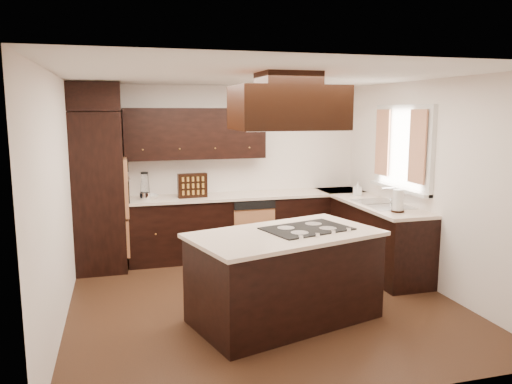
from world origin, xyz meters
TOP-DOWN VIEW (x-y plane):
  - floor at (0.00, 0.00)m, footprint 4.20×4.20m
  - ceiling at (0.00, 0.00)m, footprint 4.20×4.20m
  - wall_back at (0.00, 2.11)m, footprint 4.20×0.02m
  - wall_front at (0.00, -2.11)m, footprint 4.20×0.02m
  - wall_left at (-2.11, 0.00)m, footprint 0.02×4.20m
  - wall_right at (2.11, 0.00)m, footprint 0.02×4.20m
  - oven_column at (-1.78, 1.71)m, footprint 0.65×0.75m
  - wall_oven_face at (-1.43, 1.71)m, footprint 0.05×0.62m
  - base_cabinets_back at (0.03, 1.80)m, footprint 2.93×0.60m
  - base_cabinets_right at (1.80, 0.90)m, footprint 0.60×2.40m
  - countertop_back at (0.03, 1.79)m, footprint 2.93×0.63m
  - countertop_right at (1.79, 0.90)m, footprint 0.63×2.40m
  - upper_cabinets at (-0.43, 1.93)m, footprint 2.00×0.34m
  - dishwasher_front at (0.33, 1.50)m, footprint 0.60×0.05m
  - window_frame at (2.07, 0.55)m, footprint 0.06×1.32m
  - window_pane at (2.10, 0.55)m, footprint 0.00×1.20m
  - curtain_left at (2.01, 0.13)m, footprint 0.02×0.34m
  - curtain_right at (2.01, 0.97)m, footprint 0.02×0.34m
  - sink_rim at (1.80, 0.55)m, footprint 0.52×0.84m
  - island at (0.08, -0.57)m, footprint 2.02×1.45m
  - island_top at (0.08, -0.57)m, footprint 2.10×1.53m
  - cooktop at (0.34, -0.49)m, footprint 0.98×0.79m
  - range_hood at (0.10, -0.55)m, footprint 1.05×0.72m
  - hood_duct at (0.10, -0.55)m, footprint 0.55×0.50m
  - blender_base at (-1.17, 1.74)m, footprint 0.15×0.15m
  - blender_pitcher at (-1.17, 1.74)m, footprint 0.13×0.13m
  - spice_rack at (-0.52, 1.73)m, footprint 0.42×0.13m
  - mixing_bowl at (-1.10, 1.80)m, footprint 0.26×0.26m
  - soap_bottle at (1.80, 1.25)m, footprint 0.10×0.11m
  - paper_towel at (1.72, 0.04)m, footprint 0.14×0.14m

SIDE VIEW (x-z plane):
  - floor at x=0.00m, z-range -0.02..0.00m
  - dishwasher_front at x=0.33m, z-range 0.04..0.76m
  - base_cabinets_back at x=0.03m, z-range 0.00..0.88m
  - base_cabinets_right at x=1.80m, z-range 0.00..0.88m
  - island at x=0.08m, z-range 0.00..0.88m
  - countertop_back at x=0.03m, z-range 0.88..0.92m
  - countertop_right at x=1.79m, z-range 0.88..0.92m
  - island_top at x=0.08m, z-range 0.88..0.92m
  - sink_rim at x=1.80m, z-range 0.92..0.93m
  - cooktop at x=0.34m, z-range 0.92..0.93m
  - mixing_bowl at x=-1.10m, z-range 0.92..0.97m
  - blender_base at x=-1.17m, z-range 0.92..1.02m
  - soap_bottle at x=1.80m, z-range 0.92..1.12m
  - paper_towel at x=1.72m, z-range 0.92..1.20m
  - oven_column at x=-1.78m, z-range 0.00..2.12m
  - spice_rack at x=-0.52m, z-range 0.92..1.26m
  - wall_oven_face at x=-1.43m, z-range 0.73..1.51m
  - blender_pitcher at x=-1.17m, z-range 1.02..1.28m
  - wall_back at x=0.00m, z-range 0.00..2.50m
  - wall_front at x=0.00m, z-range 0.00..2.50m
  - wall_left at x=-2.11m, z-range 0.00..2.50m
  - wall_right at x=2.11m, z-range 0.00..2.50m
  - window_frame at x=2.07m, z-range 1.09..2.21m
  - window_pane at x=2.10m, z-range 1.15..2.15m
  - curtain_left at x=2.01m, z-range 1.25..2.15m
  - curtain_right at x=2.01m, z-range 1.25..2.15m
  - upper_cabinets at x=-0.43m, z-range 1.45..2.17m
  - range_hood at x=0.10m, z-range 1.95..2.37m
  - hood_duct at x=0.10m, z-range 2.37..2.50m
  - ceiling at x=0.00m, z-range 2.50..2.52m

